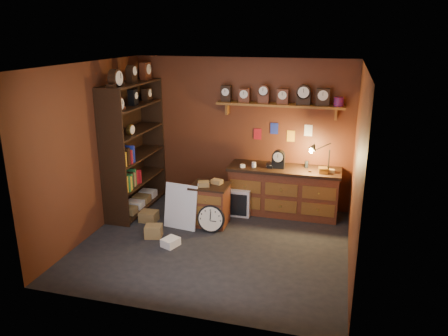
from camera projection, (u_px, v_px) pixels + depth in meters
floor at (214, 244)px, 6.73m from camera, size 4.00×4.00×0.00m
room_shell at (218, 134)px, 6.30m from camera, size 4.02×3.62×2.71m
shelving_unit at (132, 142)px, 7.71m from camera, size 0.47×1.60×2.58m
workbench at (284, 188)px, 7.73m from camera, size 1.95×0.66×1.36m
low_cabinet at (210, 203)px, 7.31m from camera, size 0.62×0.52×0.79m
big_round_clock at (211, 219)px, 7.09m from camera, size 0.45×0.16×0.45m
white_panel at (181, 227)px, 7.30m from camera, size 0.59×0.23×0.76m
mini_fridge at (239, 200)px, 7.81m from camera, size 0.48×0.50×0.48m
floor_box_a at (149, 216)px, 7.51m from camera, size 0.29×0.25×0.18m
floor_box_b at (171, 242)px, 6.65m from camera, size 0.28×0.31×0.12m
floor_box_c at (154, 231)px, 6.93m from camera, size 0.31×0.27×0.20m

